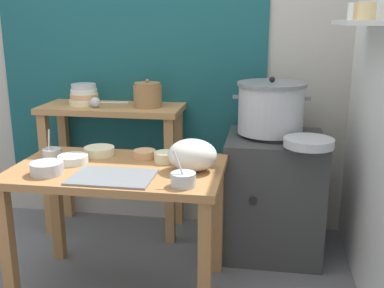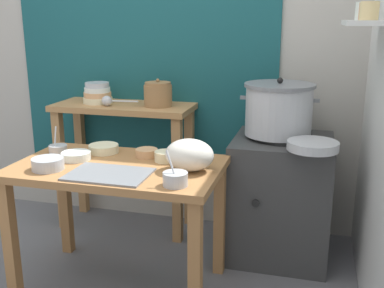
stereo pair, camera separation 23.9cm
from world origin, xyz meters
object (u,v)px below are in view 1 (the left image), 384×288
object	(u,v)px
ladle	(97,102)
serving_tray	(112,177)
prep_bowl_5	(73,159)
wide_pan	(309,143)
bowl_stack_enamel	(84,95)
prep_bowl_1	(47,168)
prep_bowl_0	(99,151)
stove_block	(273,194)
plastic_bag	(192,155)
steamer_pot	(271,108)
clay_pot	(148,95)
prep_bowl_3	(52,153)
prep_bowl_6	(183,179)
prep_bowl_4	(165,157)
back_shelf_table	(113,137)
prep_bowl_2	(145,154)
prep_table	(119,187)

from	to	relation	value
ladle	serving_tray	world-z (taller)	ladle
prep_bowl_5	wide_pan	bearing A→B (deg)	14.21
prep_bowl_5	bowl_stack_enamel	bearing A→B (deg)	106.52
serving_tray	prep_bowl_1	distance (m)	0.34
ladle	prep_bowl_0	bearing A→B (deg)	-69.00
stove_block	plastic_bag	xyz separation A→B (m)	(-0.43, -0.61, 0.42)
steamer_pot	serving_tray	size ratio (longest dim) A/B	1.18
bowl_stack_enamel	ladle	bearing A→B (deg)	-36.87
bowl_stack_enamel	ladle	distance (m)	0.15
stove_block	clay_pot	distance (m)	1.05
prep_bowl_3	prep_bowl_5	bearing A→B (deg)	-27.22
prep_bowl_3	prep_bowl_5	xyz separation A→B (m)	(0.16, -0.08, -0.00)
stove_block	prep_bowl_3	size ratio (longest dim) A/B	5.09
wide_pan	prep_bowl_6	bearing A→B (deg)	-136.84
steamer_pot	prep_bowl_4	xyz separation A→B (m)	(-0.55, -0.51, -0.19)
serving_tray	prep_bowl_5	bearing A→B (deg)	145.62
wide_pan	prep_bowl_1	world-z (taller)	wide_pan
bowl_stack_enamel	plastic_bag	distance (m)	1.16
wide_pan	prep_bowl_4	world-z (taller)	wide_pan
serving_tray	prep_bowl_5	distance (m)	0.35
back_shelf_table	clay_pot	world-z (taller)	clay_pot
ladle	prep_bowl_4	size ratio (longest dim) A/B	2.07
steamer_pot	clay_pot	distance (m)	0.82
prep_bowl_3	plastic_bag	bearing A→B (deg)	-7.23
clay_pot	prep_bowl_5	xyz separation A→B (m)	(-0.23, -0.72, -0.24)
serving_tray	prep_bowl_4	world-z (taller)	prep_bowl_4
prep_bowl_2	steamer_pot	bearing A→B (deg)	33.80
ladle	prep_bowl_4	bearing A→B (deg)	-42.91
back_shelf_table	clay_pot	size ratio (longest dim) A/B	5.09
stove_block	prep_bowl_0	world-z (taller)	stove_block
bowl_stack_enamel	wide_pan	world-z (taller)	bowl_stack_enamel
back_shelf_table	prep_bowl_1	xyz separation A→B (m)	(-0.03, -0.92, 0.07)
prep_table	bowl_stack_enamel	size ratio (longest dim) A/B	5.46
steamer_pot	clay_pot	size ratio (longest dim) A/B	2.51
prep_bowl_5	prep_bowl_6	world-z (taller)	prep_bowl_6
back_shelf_table	prep_bowl_0	xyz separation A→B (m)	(0.11, -0.55, 0.07)
ladle	wide_pan	size ratio (longest dim) A/B	0.90
bowl_stack_enamel	prep_bowl_2	size ratio (longest dim) A/B	1.63
ladle	prep_bowl_0	distance (m)	0.54
prep_bowl_1	wide_pan	bearing A→B (deg)	21.29
ladle	prep_bowl_4	world-z (taller)	ladle
clay_pot	bowl_stack_enamel	xyz separation A→B (m)	(-0.45, 0.01, -0.01)
plastic_bag	stove_block	bearing A→B (deg)	55.12
prep_bowl_6	ladle	bearing A→B (deg)	129.82
prep_bowl_4	prep_bowl_0	bearing A→B (deg)	170.08
back_shelf_table	serving_tray	world-z (taller)	back_shelf_table
prep_bowl_4	prep_table	bearing A→B (deg)	-151.57
clay_pot	bowl_stack_enamel	size ratio (longest dim) A/B	0.94
plastic_bag	prep_bowl_3	bearing A→B (deg)	172.77
clay_pot	prep_bowl_6	distance (m)	1.08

